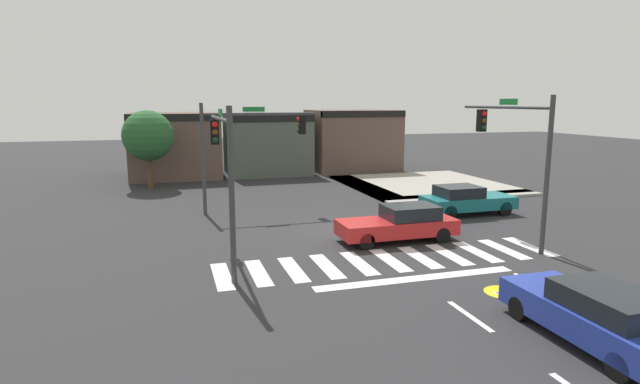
{
  "coord_description": "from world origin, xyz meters",
  "views": [
    {
      "loc": [
        -7.39,
        -20.42,
        5.53
      ],
      "look_at": [
        -0.75,
        1.63,
        1.45
      ],
      "focal_mm": 28.65,
      "sensor_mm": 36.0,
      "label": 1
    }
  ],
  "objects_px": {
    "traffic_signal_southwest": "(223,155)",
    "roadside_tree": "(148,136)",
    "traffic_signal_southeast": "(515,141)",
    "traffic_signal_northwest": "(249,138)",
    "car_blue": "(596,314)",
    "car_red": "(400,223)",
    "car_teal": "(466,200)"
  },
  "relations": [
    {
      "from": "traffic_signal_southwest",
      "to": "roadside_tree",
      "type": "relative_size",
      "value": 1.14
    },
    {
      "from": "traffic_signal_southeast",
      "to": "traffic_signal_northwest",
      "type": "distance_m",
      "value": 12.46
    },
    {
      "from": "traffic_signal_southwest",
      "to": "car_blue",
      "type": "height_order",
      "value": "traffic_signal_southwest"
    },
    {
      "from": "car_red",
      "to": "traffic_signal_northwest",
      "type": "bearing_deg",
      "value": -55.85
    },
    {
      "from": "traffic_signal_southeast",
      "to": "car_teal",
      "type": "xyz_separation_m",
      "value": [
        1.05,
        4.79,
        -3.27
      ]
    },
    {
      "from": "roadside_tree",
      "to": "traffic_signal_southeast",
      "type": "bearing_deg",
      "value": -51.08
    },
    {
      "from": "traffic_signal_southwest",
      "to": "car_blue",
      "type": "xyz_separation_m",
      "value": [
        7.44,
        -8.7,
        -3.04
      ]
    },
    {
      "from": "car_red",
      "to": "roadside_tree",
      "type": "bearing_deg",
      "value": -58.53
    },
    {
      "from": "traffic_signal_southwest",
      "to": "car_teal",
      "type": "relative_size",
      "value": 1.28
    },
    {
      "from": "car_teal",
      "to": "roadside_tree",
      "type": "bearing_deg",
      "value": 140.06
    },
    {
      "from": "traffic_signal_southwest",
      "to": "traffic_signal_northwest",
      "type": "relative_size",
      "value": 1.0
    },
    {
      "from": "car_blue",
      "to": "roadside_tree",
      "type": "distance_m",
      "value": 27.84
    },
    {
      "from": "traffic_signal_southwest",
      "to": "car_red",
      "type": "xyz_separation_m",
      "value": [
        7.03,
        0.75,
        -3.06
      ]
    },
    {
      "from": "car_teal",
      "to": "traffic_signal_northwest",
      "type": "bearing_deg",
      "value": 159.94
    },
    {
      "from": "car_teal",
      "to": "traffic_signal_southwest",
      "type": "bearing_deg",
      "value": -160.84
    },
    {
      "from": "traffic_signal_southeast",
      "to": "car_blue",
      "type": "height_order",
      "value": "traffic_signal_southeast"
    },
    {
      "from": "car_red",
      "to": "car_blue",
      "type": "bearing_deg",
      "value": 92.5
    },
    {
      "from": "car_red",
      "to": "roadside_tree",
      "type": "height_order",
      "value": "roadside_tree"
    },
    {
      "from": "roadside_tree",
      "to": "car_blue",
      "type": "bearing_deg",
      "value": -68.05
    },
    {
      "from": "car_teal",
      "to": "roadside_tree",
      "type": "relative_size",
      "value": 0.9
    },
    {
      "from": "roadside_tree",
      "to": "traffic_signal_southwest",
      "type": "bearing_deg",
      "value": -80.27
    },
    {
      "from": "car_red",
      "to": "car_blue",
      "type": "xyz_separation_m",
      "value": [
        0.41,
        -9.45,
        0.02
      ]
    },
    {
      "from": "traffic_signal_southeast",
      "to": "roadside_tree",
      "type": "bearing_deg",
      "value": 38.92
    },
    {
      "from": "car_red",
      "to": "car_teal",
      "type": "distance_m",
      "value": 6.32
    },
    {
      "from": "traffic_signal_northwest",
      "to": "car_teal",
      "type": "height_order",
      "value": "traffic_signal_northwest"
    },
    {
      "from": "traffic_signal_southwest",
      "to": "roadside_tree",
      "type": "xyz_separation_m",
      "value": [
        -2.91,
        17.0,
        -0.39
      ]
    },
    {
      "from": "car_blue",
      "to": "traffic_signal_northwest",
      "type": "bearing_deg",
      "value": 17.67
    },
    {
      "from": "car_blue",
      "to": "roadside_tree",
      "type": "relative_size",
      "value": 0.9
    },
    {
      "from": "car_blue",
      "to": "traffic_signal_southwest",
      "type": "bearing_deg",
      "value": 40.54
    },
    {
      "from": "traffic_signal_southeast",
      "to": "car_teal",
      "type": "bearing_deg",
      "value": -12.42
    },
    {
      "from": "traffic_signal_southwest",
      "to": "roadside_tree",
      "type": "height_order",
      "value": "traffic_signal_southwest"
    },
    {
      "from": "traffic_signal_northwest",
      "to": "roadside_tree",
      "type": "height_order",
      "value": "traffic_signal_northwest"
    }
  ]
}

